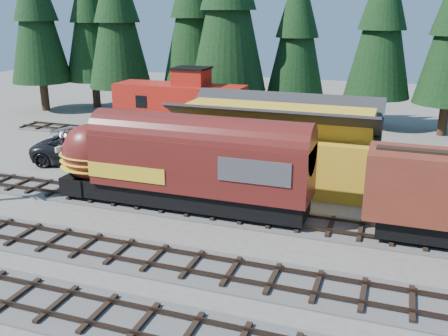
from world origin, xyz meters
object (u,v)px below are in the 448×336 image
(locomotive, at_px, (173,167))
(pickup_truck_a, at_px, (84,149))
(caboose, at_px, (181,107))
(depot, at_px, (276,136))
(pickup_truck_b, at_px, (89,144))

(locomotive, height_order, pickup_truck_a, locomotive)
(locomotive, relative_size, caboose, 1.36)
(depot, bearing_deg, locomotive, -122.95)
(caboose, distance_m, pickup_truck_b, 8.39)
(pickup_truck_b, bearing_deg, depot, -82.43)
(caboose, bearing_deg, depot, -36.66)
(caboose, bearing_deg, pickup_truck_a, -115.17)
(caboose, xyz_separation_m, pickup_truck_b, (-4.53, -6.81, -1.88))
(depot, xyz_separation_m, locomotive, (-4.21, -6.50, -0.56))
(depot, distance_m, caboose, 12.56)
(locomotive, relative_size, pickup_truck_b, 2.36)
(locomotive, bearing_deg, caboose, 112.73)
(depot, height_order, pickup_truck_a, depot)
(depot, xyz_separation_m, pickup_truck_b, (-14.61, 0.69, -2.04))
(locomotive, bearing_deg, pickup_truck_a, 150.15)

